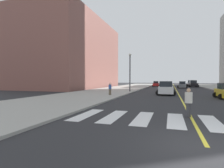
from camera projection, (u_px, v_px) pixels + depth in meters
ground_plane at (208, 148)px, 6.11m from camera, size 220.00×220.00×0.00m
sidewalk_kerb_west at (97, 93)px, 28.86m from camera, size 10.00×120.00×0.15m
crosswalk_paint at (193, 121)px, 9.92m from camera, size 13.50×4.00×0.01m
lane_divider_paint at (175, 89)px, 44.23m from camera, size 0.16×80.00×0.01m
low_rise_brick_west at (74, 55)px, 49.99m from camera, size 16.00×32.00×17.92m
car_red_second at (156, 84)px, 56.97m from camera, size 2.37×3.77×1.68m
car_silver_third at (191, 83)px, 60.13m from camera, size 2.86×4.46×1.96m
car_white_fourth at (166, 88)px, 26.82m from camera, size 2.85×4.50×1.99m
car_gray_fifth at (182, 85)px, 47.07m from camera, size 2.54×3.96×1.73m
car_black_sixth at (193, 84)px, 52.77m from camera, size 2.86×4.46×1.96m
car_green_seventh at (167, 85)px, 43.68m from camera, size 2.47×3.85×1.68m
pedestrian_crossing at (189, 101)px, 10.97m from camera, size 0.43×0.43×1.74m
pedestrian_walking_west at (110, 88)px, 24.84m from camera, size 0.40×0.40×1.62m
fire_hydrant at (224, 89)px, 31.86m from camera, size 0.26×0.26×0.89m
street_lamp at (130, 69)px, 32.19m from camera, size 0.44×0.44×6.63m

